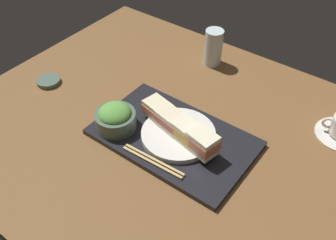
{
  "coord_description": "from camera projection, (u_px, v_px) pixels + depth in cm",
  "views": [
    {
      "loc": [
        39.68,
        -65.0,
        78.4
      ],
      "look_at": [
        -7.98,
        -1.43,
        5.0
      ],
      "focal_mm": 41.74,
      "sensor_mm": 36.0,
      "label": 1
    }
  ],
  "objects": [
    {
      "name": "salad_bowl",
      "position": [
        115.0,
        118.0,
        1.09
      ],
      "size": [
        11.56,
        11.56,
        7.45
      ],
      "color": "#4C6051",
      "rests_on": "serving_tray"
    },
    {
      "name": "sandwich_farmost",
      "position": [
        203.0,
        143.0,
        1.0
      ],
      "size": [
        8.75,
        7.18,
        5.84
      ],
      "color": "#EFE5C1",
      "rests_on": "sandwich_plate"
    },
    {
      "name": "chopsticks_pair",
      "position": [
        153.0,
        161.0,
        1.01
      ],
      "size": [
        18.71,
        2.64,
        0.7
      ],
      "color": "tan",
      "rests_on": "serving_tray"
    },
    {
      "name": "drinking_glass",
      "position": [
        213.0,
        47.0,
        1.33
      ],
      "size": [
        6.18,
        6.18,
        12.8
      ],
      "primitive_type": "cylinder",
      "color": "silver",
      "rests_on": "ground_plane"
    },
    {
      "name": "small_sauce_dish",
      "position": [
        49.0,
        81.0,
        1.28
      ],
      "size": [
        7.68,
        7.68,
        1.45
      ],
      "primitive_type": "cylinder",
      "color": "#4C6051",
      "rests_on": "ground_plane"
    },
    {
      "name": "sandwich_plate",
      "position": [
        178.0,
        134.0,
        1.08
      ],
      "size": [
        20.67,
        20.67,
        1.6
      ],
      "primitive_type": "cylinder",
      "color": "silver",
      "rests_on": "serving_tray"
    },
    {
      "name": "serving_tray",
      "position": [
        174.0,
        138.0,
        1.09
      ],
      "size": [
        44.05,
        27.11,
        1.59
      ],
      "primitive_type": "cube",
      "color": "black",
      "rests_on": "ground_plane"
    },
    {
      "name": "sandwich_nearmost",
      "position": [
        157.0,
        110.0,
        1.11
      ],
      "size": [
        8.79,
        7.38,
        4.7
      ],
      "color": "beige",
      "rests_on": "sandwich_plate"
    },
    {
      "name": "sandwich_inner_far",
      "position": [
        186.0,
        131.0,
        1.04
      ],
      "size": [
        8.74,
        7.13,
        5.22
      ],
      "color": "#EFE5C1",
      "rests_on": "sandwich_plate"
    },
    {
      "name": "ground_plane",
      "position": [
        194.0,
        146.0,
        1.1
      ],
      "size": [
        140.0,
        100.0,
        3.0
      ],
      "primitive_type": "cube",
      "color": "brown"
    },
    {
      "name": "sandwich_inner_near",
      "position": [
        171.0,
        120.0,
        1.07
      ],
      "size": [
        8.59,
        7.06,
        4.95
      ],
      "color": "beige",
      "rests_on": "sandwich_plate"
    }
  ]
}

